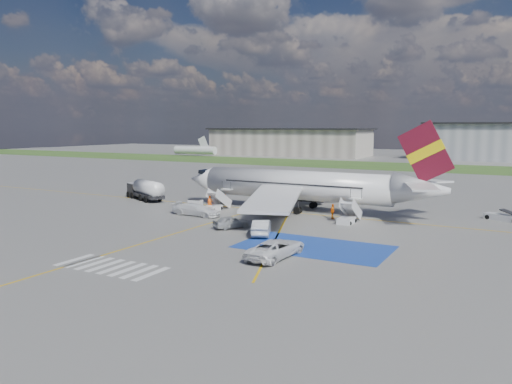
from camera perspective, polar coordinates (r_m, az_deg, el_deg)
ground at (r=54.97m, az=-1.49°, el=-4.22°), size 400.00×400.00×0.00m
grass_strip at (r=144.49m, az=17.88°, el=2.72°), size 400.00×30.00×0.01m
taxiway_line_main at (r=65.43m, az=3.82°, el=-2.33°), size 120.00×0.20×0.01m
taxiway_line_cross at (r=49.89m, az=-12.35°, el=-5.61°), size 0.20×60.00×0.01m
taxiway_line_diag at (r=65.43m, az=3.82°, el=-2.33°), size 20.71×56.45×0.01m
staging_box at (r=47.15m, az=6.64°, el=-6.25°), size 14.00×8.00×0.01m
crosswalk at (r=42.12m, az=-16.25°, el=-8.19°), size 9.00×4.00×0.01m
terminal_west at (r=194.75m, az=3.83°, el=5.69°), size 60.00×22.00×10.00m
terminal_centre at (r=181.69m, az=26.62°, el=5.10°), size 48.00×18.00×12.00m
airliner at (r=66.15m, az=5.76°, el=0.72°), size 36.81×32.95×11.92m
airstairs_fwd at (r=67.08m, az=-4.76°, el=-1.57°), size 1.90×5.20×3.60m
airstairs_aft at (r=59.04m, az=10.41°, el=-2.91°), size 1.90×5.20×3.60m
fuel_tanker at (r=77.97m, az=-12.53°, el=0.05°), size 9.13×5.94×3.07m
gpu_cart at (r=67.38m, az=-6.94°, el=-1.51°), size 1.96×1.44×1.49m
belt_loader at (r=66.43m, az=26.48°, el=-2.66°), size 4.80×3.21×1.41m
car_silver_a at (r=55.21m, az=-2.86°, el=-3.45°), size 3.46×4.33×1.38m
car_silver_b at (r=51.76m, az=0.63°, el=-4.04°), size 3.56×5.23×1.63m
van_white_a at (r=43.13m, az=2.33°, el=-6.10°), size 2.82×5.63×2.07m
van_white_b at (r=63.36m, az=-6.86°, el=-1.78°), size 5.26×2.39×2.01m
crew_fwd at (r=67.18m, az=-5.30°, el=-1.26°), size 0.79×0.84×1.93m
crew_nose at (r=71.19m, az=-3.57°, el=-0.88°), size 0.98×0.98×1.60m
crew_aft at (r=61.46m, az=8.75°, el=-2.19°), size 0.47×1.08×1.82m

